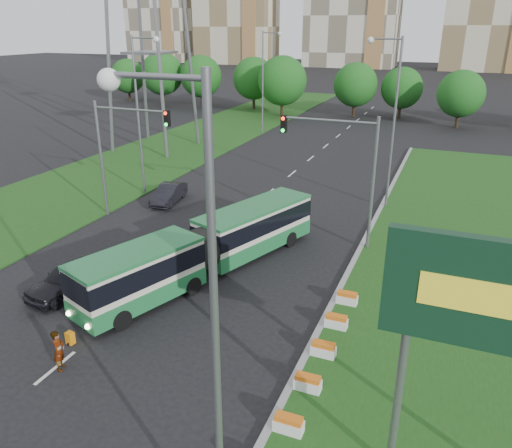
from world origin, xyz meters
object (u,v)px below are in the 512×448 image
at_px(billboard, 507,311).
at_px(pedestrian, 59,350).
at_px(traffic_mast_median, 346,161).
at_px(shopping_trolley, 70,338).
at_px(car_left_far, 169,194).
at_px(car_left_near, 70,278).
at_px(traffic_mast_left, 119,143).
at_px(articulated_bus, 204,247).

height_order(billboard, pedestrian, billboard).
distance_m(traffic_mast_median, pedestrian, 18.18).
bearing_deg(shopping_trolley, car_left_far, 116.98).
bearing_deg(pedestrian, billboard, -115.10).
relative_size(car_left_near, shopping_trolley, 8.39).
relative_size(traffic_mast_left, car_left_near, 1.72).
distance_m(billboard, car_left_far, 29.15).
xyz_separation_m(traffic_mast_median, pedestrian, (-7.50, -15.94, -4.48)).
distance_m(billboard, traffic_mast_median, 17.68).
height_order(car_left_far, shopping_trolley, car_left_far).
distance_m(traffic_mast_left, pedestrian, 17.38).
relative_size(billboard, car_left_near, 1.72).
relative_size(traffic_mast_left, pedestrian, 4.61).
bearing_deg(shopping_trolley, traffic_mast_left, 125.70).
xyz_separation_m(traffic_mast_median, car_left_near, (-11.36, -10.92, -4.56)).
bearing_deg(articulated_bus, car_left_near, -119.68).
bearing_deg(pedestrian, traffic_mast_median, -50.04).
bearing_deg(articulated_bus, car_left_far, 150.33).
xyz_separation_m(traffic_mast_median, articulated_bus, (-6.08, -6.42, -3.80)).
bearing_deg(traffic_mast_median, pedestrian, -115.19).
xyz_separation_m(traffic_mast_left, car_left_far, (1.13, 3.90, -4.65)).
bearing_deg(shopping_trolley, pedestrian, -51.56).
distance_m(traffic_mast_median, car_left_near, 16.40).
bearing_deg(articulated_bus, shopping_trolley, -85.75).
bearing_deg(articulated_bus, pedestrian, -78.61).
distance_m(pedestrian, shopping_trolley, 1.79).
relative_size(billboard, pedestrian, 4.61).
bearing_deg(billboard, pedestrian, 179.75).
bearing_deg(billboard, car_left_far, 138.67).
bearing_deg(pedestrian, articulated_bus, -33.32).
height_order(traffic_mast_median, shopping_trolley, traffic_mast_median).
relative_size(billboard, articulated_bus, 0.52).
relative_size(billboard, traffic_mast_median, 1.00).
height_order(billboard, car_left_near, billboard).
relative_size(traffic_mast_median, pedestrian, 4.61).
bearing_deg(car_left_far, billboard, -49.90).
xyz_separation_m(articulated_bus, car_left_far, (-7.95, 9.32, -0.85)).
relative_size(traffic_mast_median, car_left_far, 1.89).
relative_size(articulated_bus, pedestrian, 8.85).
relative_size(traffic_mast_median, articulated_bus, 0.52).
xyz_separation_m(billboard, car_left_near, (-18.83, 5.08, -5.37)).
bearing_deg(traffic_mast_median, car_left_near, -136.13).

